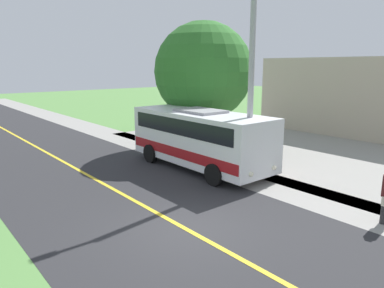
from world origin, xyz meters
TOP-DOWN VIEW (x-y plane):
  - ground_plane at (0.00, 0.00)m, footprint 120.00×120.00m
  - road_surface at (0.00, 0.00)m, footprint 8.00×100.00m
  - sidewalk at (-5.20, 0.00)m, footprint 2.40×100.00m
  - road_centre_line at (0.00, 0.00)m, footprint 0.16×100.00m
  - shuttle_bus_front at (-4.56, -4.61)m, footprint 2.76×7.49m
  - street_light_pole at (-4.88, -2.03)m, footprint 1.97×0.24m
  - tree_curbside at (-7.40, -7.62)m, footprint 5.47×5.47m

SIDE VIEW (x-z plane):
  - ground_plane at x=0.00m, z-range 0.00..0.00m
  - sidewalk at x=-5.20m, z-range 0.00..0.01m
  - road_surface at x=0.00m, z-range 0.00..0.01m
  - road_centre_line at x=0.00m, z-range 0.01..0.01m
  - shuttle_bus_front at x=-4.56m, z-range 0.14..2.88m
  - tree_curbside at x=-7.40m, z-range 0.81..7.90m
  - street_light_pole at x=-4.88m, z-range 0.41..8.52m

